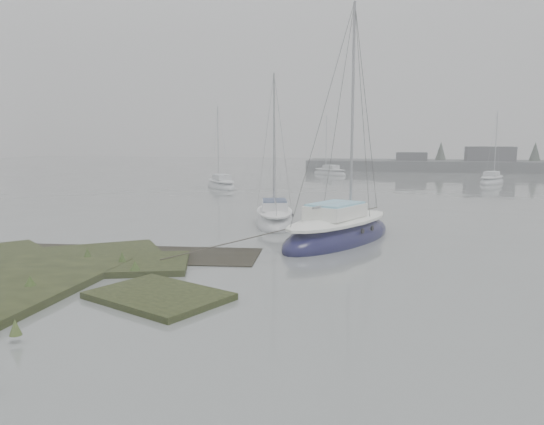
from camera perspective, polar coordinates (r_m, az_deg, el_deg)
The scene contains 7 objects.
ground at distance 44.07m, azimuth 3.55°, elevation 2.32°, with size 160.00×160.00×0.00m, color slate.
far_shoreline at distance 78.11m, azimuth 27.17°, elevation 4.52°, with size 60.00×8.00×4.15m.
sailboat_main at distance 22.48m, azimuth 7.19°, elevation -2.27°, with size 5.47×7.92×10.70m.
sailboat_white at distance 26.83m, azimuth 0.26°, elevation -0.72°, with size 3.20×6.08×8.19m.
sailboat_far_a at distance 46.94m, azimuth -5.49°, elevation 2.93°, with size 4.64×5.54×7.77m.
sailboat_far_b at distance 55.92m, azimuth 22.57°, elevation 3.15°, with size 3.84×5.59×7.55m.
sailboat_far_c at distance 64.54m, azimuth 6.22°, elevation 4.27°, with size 5.19×5.03×7.68m.
Camera 1 is at (6.33, -13.40, 4.28)m, focal length 35.00 mm.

